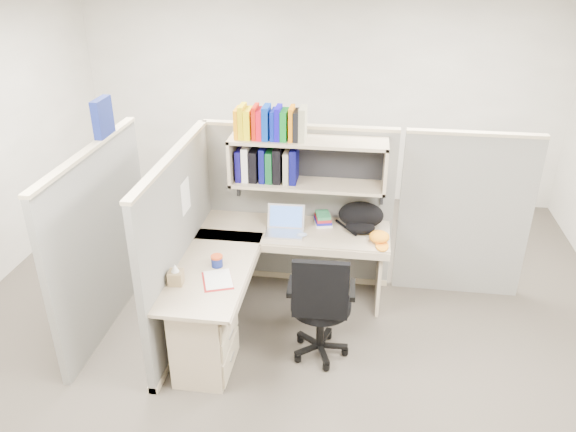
% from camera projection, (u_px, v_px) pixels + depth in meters
% --- Properties ---
extents(ground, '(6.00, 6.00, 0.00)m').
position_uv_depth(ground, '(286.00, 332.00, 4.99)').
color(ground, '#343128').
rests_on(ground, ground).
extents(room_shell, '(6.00, 6.00, 6.00)m').
position_uv_depth(room_shell, '(285.00, 161.00, 4.26)').
color(room_shell, '#ADA89C').
rests_on(room_shell, ground).
extents(cubicle, '(3.79, 1.84, 1.95)m').
position_uv_depth(cubicle, '(252.00, 215.00, 5.03)').
color(cubicle, slate).
rests_on(cubicle, ground).
extents(desk, '(1.74, 1.75, 0.73)m').
position_uv_depth(desk, '(231.00, 306.00, 4.59)').
color(desk, tan).
rests_on(desk, ground).
extents(laptop, '(0.35, 0.35, 0.24)m').
position_uv_depth(laptop, '(285.00, 222.00, 5.04)').
color(laptop, silver).
rests_on(laptop, desk).
extents(backpack, '(0.49, 0.43, 0.24)m').
position_uv_depth(backpack, '(361.00, 218.00, 5.11)').
color(backpack, black).
rests_on(backpack, desk).
extents(orange_cap, '(0.23, 0.25, 0.10)m').
position_uv_depth(orange_cap, '(379.00, 237.00, 4.94)').
color(orange_cap, orange).
rests_on(orange_cap, desk).
extents(snack_canister, '(0.10, 0.10, 0.10)m').
position_uv_depth(snack_canister, '(217.00, 261.00, 4.57)').
color(snack_canister, navy).
rests_on(snack_canister, desk).
extents(tissue_box, '(0.12, 0.12, 0.17)m').
position_uv_depth(tissue_box, '(176.00, 274.00, 4.32)').
color(tissue_box, '#977F55').
rests_on(tissue_box, desk).
extents(mouse, '(0.10, 0.08, 0.04)m').
position_uv_depth(mouse, '(302.00, 235.00, 5.04)').
color(mouse, '#90A5CC').
rests_on(mouse, desk).
extents(paper_cup, '(0.08, 0.08, 0.10)m').
position_uv_depth(paper_cup, '(290.00, 216.00, 5.30)').
color(paper_cup, white).
rests_on(paper_cup, desk).
extents(book_stack, '(0.20, 0.24, 0.10)m').
position_uv_depth(book_stack, '(323.00, 219.00, 5.25)').
color(book_stack, gray).
rests_on(book_stack, desk).
extents(loose_paper, '(0.29, 0.33, 0.00)m').
position_uv_depth(loose_paper, '(218.00, 279.00, 4.41)').
color(loose_paper, white).
rests_on(loose_paper, desk).
extents(task_chair, '(0.54, 0.50, 1.03)m').
position_uv_depth(task_chair, '(320.00, 322.00, 4.52)').
color(task_chair, black).
rests_on(task_chair, ground).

